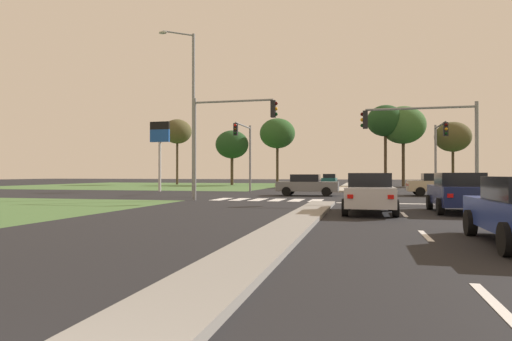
{
  "coord_description": "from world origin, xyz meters",
  "views": [
    {
      "loc": [
        1.99,
        -1.17,
        1.53
      ],
      "look_at": [
        -5.01,
        28.03,
        1.78
      ],
      "focal_mm": 31.36,
      "sensor_mm": 36.0,
      "label": 1
    }
  ],
  "objects_px": {
    "traffic_signal_near_left": "(224,129)",
    "treeline_near": "(177,132)",
    "car_beige_seventh": "(439,184)",
    "treeline_fifth": "(453,137)",
    "treeline_sixth": "(403,125)",
    "treeline_third": "(277,134)",
    "car_grey_sixth": "(307,185)",
    "car_silver_fifth": "(369,193)",
    "treeline_second": "(232,145)",
    "street_lamp_second": "(191,107)",
    "traffic_signal_far_right": "(439,145)",
    "traffic_signal_near_right": "(430,133)",
    "car_teal_near": "(330,180)",
    "car_navy_third": "(459,192)",
    "traffic_signal_far_left": "(245,145)",
    "treeline_fourth": "(385,121)",
    "fuel_price_totem": "(160,140)"
  },
  "relations": [
    {
      "from": "car_beige_seventh",
      "to": "treeline_sixth",
      "type": "distance_m",
      "value": 25.74
    },
    {
      "from": "traffic_signal_far_left",
      "to": "traffic_signal_far_right",
      "type": "distance_m",
      "value": 15.2
    },
    {
      "from": "treeline_sixth",
      "to": "treeline_near",
      "type": "bearing_deg",
      "value": 174.99
    },
    {
      "from": "car_teal_near",
      "to": "car_navy_third",
      "type": "relative_size",
      "value": 1.01
    },
    {
      "from": "traffic_signal_far_right",
      "to": "treeline_near",
      "type": "distance_m",
      "value": 41.02
    },
    {
      "from": "car_teal_near",
      "to": "street_lamp_second",
      "type": "height_order",
      "value": "street_lamp_second"
    },
    {
      "from": "traffic_signal_far_left",
      "to": "street_lamp_second",
      "type": "distance_m",
      "value": 8.8
    },
    {
      "from": "treeline_third",
      "to": "treeline_fourth",
      "type": "height_order",
      "value": "treeline_fourth"
    },
    {
      "from": "car_beige_seventh",
      "to": "treeline_second",
      "type": "xyz_separation_m",
      "value": [
        -22.99,
        26.21,
        4.83
      ]
    },
    {
      "from": "street_lamp_second",
      "to": "car_navy_third",
      "type": "bearing_deg",
      "value": -29.83
    },
    {
      "from": "traffic_signal_near_left",
      "to": "treeline_third",
      "type": "distance_m",
      "value": 36.71
    },
    {
      "from": "traffic_signal_far_left",
      "to": "treeline_fourth",
      "type": "bearing_deg",
      "value": 60.15
    },
    {
      "from": "car_grey_sixth",
      "to": "traffic_signal_near_left",
      "type": "bearing_deg",
      "value": -28.75
    },
    {
      "from": "car_beige_seventh",
      "to": "car_grey_sixth",
      "type": "bearing_deg",
      "value": -79.04
    },
    {
      "from": "traffic_signal_far_left",
      "to": "traffic_signal_near_left",
      "type": "relative_size",
      "value": 0.97
    },
    {
      "from": "treeline_third",
      "to": "traffic_signal_near_right",
      "type": "bearing_deg",
      "value": -67.68
    },
    {
      "from": "car_grey_sixth",
      "to": "traffic_signal_near_left",
      "type": "height_order",
      "value": "traffic_signal_near_left"
    },
    {
      "from": "traffic_signal_near_left",
      "to": "street_lamp_second",
      "type": "xyz_separation_m",
      "value": [
        -3.22,
        3.0,
        1.85
      ]
    },
    {
      "from": "traffic_signal_near_right",
      "to": "car_grey_sixth",
      "type": "bearing_deg",
      "value": 135.19
    },
    {
      "from": "street_lamp_second",
      "to": "fuel_price_totem",
      "type": "distance_m",
      "value": 11.01
    },
    {
      "from": "treeline_near",
      "to": "treeline_third",
      "type": "bearing_deg",
      "value": -0.53
    },
    {
      "from": "traffic_signal_far_right",
      "to": "treeline_fifth",
      "type": "bearing_deg",
      "value": 77.41
    },
    {
      "from": "traffic_signal_near_right",
      "to": "treeline_third",
      "type": "distance_m",
      "value": 39.5
    },
    {
      "from": "car_navy_third",
      "to": "treeline_sixth",
      "type": "xyz_separation_m",
      "value": [
        1.19,
        39.22,
        6.81
      ]
    },
    {
      "from": "car_teal_near",
      "to": "treeline_third",
      "type": "relative_size",
      "value": 0.47
    },
    {
      "from": "fuel_price_totem",
      "to": "treeline_fifth",
      "type": "height_order",
      "value": "treeline_fifth"
    },
    {
      "from": "car_navy_third",
      "to": "traffic_signal_far_left",
      "type": "distance_m",
      "value": 21.73
    },
    {
      "from": "car_navy_third",
      "to": "car_silver_fifth",
      "type": "distance_m",
      "value": 3.64
    },
    {
      "from": "car_navy_third",
      "to": "traffic_signal_near_right",
      "type": "relative_size",
      "value": 0.74
    },
    {
      "from": "car_beige_seventh",
      "to": "street_lamp_second",
      "type": "xyz_separation_m",
      "value": [
        -16.24,
        -5.95,
        5.16
      ]
    },
    {
      "from": "traffic_signal_far_left",
      "to": "fuel_price_totem",
      "type": "relative_size",
      "value": 0.94
    },
    {
      "from": "car_beige_seventh",
      "to": "treeline_fifth",
      "type": "relative_size",
      "value": 0.55
    },
    {
      "from": "car_beige_seventh",
      "to": "fuel_price_totem",
      "type": "distance_m",
      "value": 23.17
    },
    {
      "from": "car_grey_sixth",
      "to": "treeline_third",
      "type": "bearing_deg",
      "value": -165.23
    },
    {
      "from": "treeline_second",
      "to": "treeline_fifth",
      "type": "xyz_separation_m",
      "value": [
        28.6,
        -0.38,
        0.48
      ]
    },
    {
      "from": "traffic_signal_far_right",
      "to": "treeline_second",
      "type": "height_order",
      "value": "treeline_second"
    },
    {
      "from": "car_beige_seventh",
      "to": "treeline_third",
      "type": "bearing_deg",
      "value": -148.56
    },
    {
      "from": "car_teal_near",
      "to": "traffic_signal_near_left",
      "type": "bearing_deg",
      "value": 83.89
    },
    {
      "from": "car_navy_third",
      "to": "car_grey_sixth",
      "type": "xyz_separation_m",
      "value": [
        -7.57,
        12.64,
        -0.03
      ]
    },
    {
      "from": "traffic_signal_near_right",
      "to": "treeline_fifth",
      "type": "bearing_deg",
      "value": 77.91
    },
    {
      "from": "traffic_signal_near_left",
      "to": "treeline_near",
      "type": "relative_size",
      "value": 0.62
    },
    {
      "from": "treeline_fifth",
      "to": "treeline_fourth",
      "type": "bearing_deg",
      "value": -166.82
    },
    {
      "from": "car_beige_seventh",
      "to": "treeline_fifth",
      "type": "bearing_deg",
      "value": 167.73
    },
    {
      "from": "treeline_sixth",
      "to": "car_silver_fifth",
      "type": "bearing_deg",
      "value": -96.57
    },
    {
      "from": "car_silver_fifth",
      "to": "treeline_second",
      "type": "relative_size",
      "value": 0.6
    },
    {
      "from": "car_navy_third",
      "to": "street_lamp_second",
      "type": "height_order",
      "value": "street_lamp_second"
    },
    {
      "from": "car_grey_sixth",
      "to": "traffic_signal_near_right",
      "type": "relative_size",
      "value": 0.75
    },
    {
      "from": "treeline_sixth",
      "to": "treeline_third",
      "type": "bearing_deg",
      "value": 170.96
    },
    {
      "from": "traffic_signal_far_right",
      "to": "traffic_signal_near_right",
      "type": "xyz_separation_m",
      "value": [
        -2.24,
        -11.42,
        -0.09
      ]
    },
    {
      "from": "car_grey_sixth",
      "to": "street_lamp_second",
      "type": "relative_size",
      "value": 0.4
    }
  ]
}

